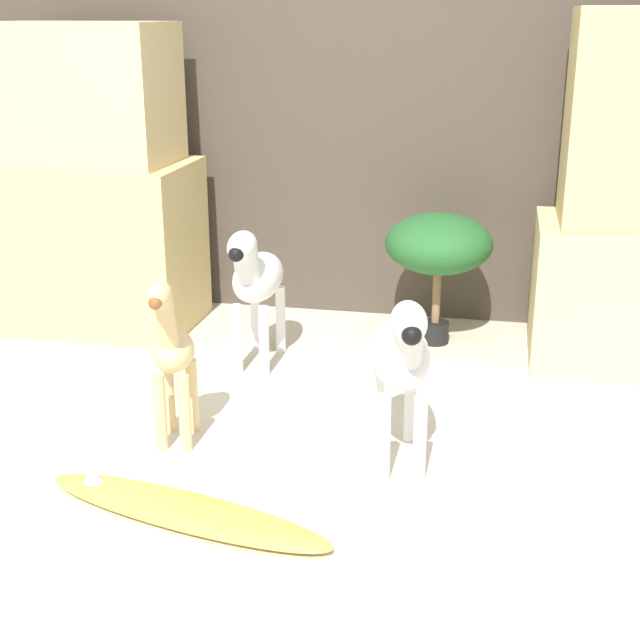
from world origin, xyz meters
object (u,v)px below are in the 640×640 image
at_px(zebra_right, 401,356).
at_px(surfboard, 183,510).
at_px(zebra_left, 255,277).
at_px(potted_palm_front, 439,246).
at_px(giraffe_figurine, 172,354).

relative_size(zebra_right, surfboard, 0.63).
height_order(zebra_left, potted_palm_front, zebra_left).
distance_m(zebra_left, surfboard, 1.22).
height_order(zebra_right, surfboard, zebra_right).
xyz_separation_m(zebra_right, surfboard, (-0.56, -0.43, -0.35)).
relative_size(potted_palm_front, surfboard, 0.60).
bearing_deg(surfboard, zebra_right, 37.31).
relative_size(zebra_right, giraffe_figurine, 0.99).
relative_size(zebra_right, potted_palm_front, 1.05).
bearing_deg(giraffe_figurine, zebra_left, 84.10).
relative_size(zebra_left, giraffe_figurine, 0.99).
bearing_deg(zebra_right, giraffe_figurine, -179.92).
relative_size(zebra_left, potted_palm_front, 1.05).
bearing_deg(zebra_left, potted_palm_front, 30.80).
bearing_deg(surfboard, potted_palm_front, 69.58).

